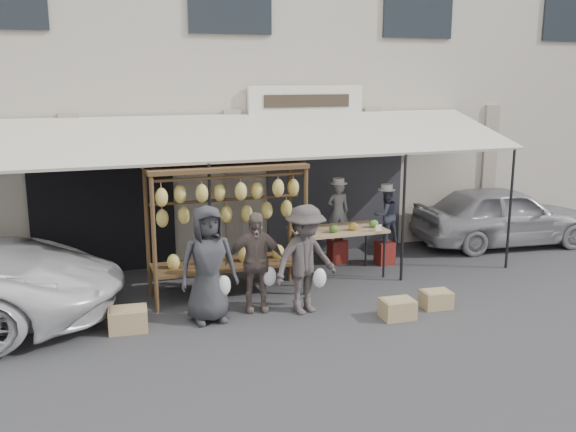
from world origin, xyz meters
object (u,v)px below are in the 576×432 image
banana_rack (227,205)px  crate_near_b (436,299)px  produce_table (338,231)px  crate_near_a (397,309)px  vendor_left (338,211)px  customer_left (208,264)px  customer_right (305,259)px  customer_mid (255,262)px  vendor_right (386,215)px  sedan (503,215)px  crate_far (128,319)px

banana_rack → crate_near_b: banana_rack is taller
produce_table → crate_near_a: 2.34m
vendor_left → customer_left: customer_left is taller
customer_right → vendor_left: bearing=41.1°
crate_near_b → vendor_left: bearing=99.1°
customer_right → crate_near_a: 1.60m
customer_mid → vendor_right: bearing=37.3°
banana_rack → customer_right: 1.63m
vendor_left → crate_near_b: size_ratio=2.53×
vendor_left → crate_near_a: vendor_left is taller
banana_rack → customer_right: (0.95, -1.12, -0.71)m
crate_near_b → sedan: size_ratio=0.12×
produce_table → customer_right: 1.95m
customer_left → banana_rack: bearing=57.9°
customer_left → customer_mid: customer_left is taller
sedan → crate_far: bearing=110.8°
banana_rack → crate_far: (-1.75, -0.95, -1.40)m
customer_mid → crate_near_a: bearing=-18.3°
vendor_left → crate_far: (-4.29, -2.17, -0.88)m
vendor_right → customer_mid: (-3.14, -1.60, -0.19)m
produce_table → crate_near_a: size_ratio=3.43×
banana_rack → produce_table: 2.33m
vendor_left → crate_far: vendor_left is taller
crate_near_b → produce_table: bearing=112.0°
crate_near_b → crate_far: (-4.75, 0.69, 0.03)m
customer_right → customer_left: bearing=159.6°
customer_left → customer_mid: size_ratio=1.12×
crate_near_a → banana_rack: bearing=140.1°
crate_near_a → crate_near_b: (0.81, 0.20, -0.01)m
banana_rack → customer_left: 1.31m
vendor_left → customer_mid: bearing=51.2°
banana_rack → vendor_left: 2.87m
produce_table → sedan: 4.39m
banana_rack → customer_left: bearing=-119.4°
customer_right → crate_far: (-2.70, 0.18, -0.70)m
vendor_right → crate_near_b: vendor_right is taller
banana_rack → customer_left: banana_rack is taller
banana_rack → vendor_right: bearing=13.7°
produce_table → vendor_right: (1.20, 0.43, 0.12)m
crate_near_b → customer_left: bearing=169.4°
banana_rack → sedan: banana_rack is taller
vendor_left → crate_near_b: (0.46, -2.87, -0.90)m
customer_left → crate_near_a: bearing=-20.2°
vendor_left → vendor_right: size_ratio=1.09×
produce_table → crate_near_a: bearing=-89.7°
vendor_left → vendor_right: 0.93m
customer_mid → crate_far: customer_mid is taller
vendor_left → customer_mid: size_ratio=0.73×
vendor_right → crate_near_a: size_ratio=2.16×
customer_left → vendor_left: bearing=32.7°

